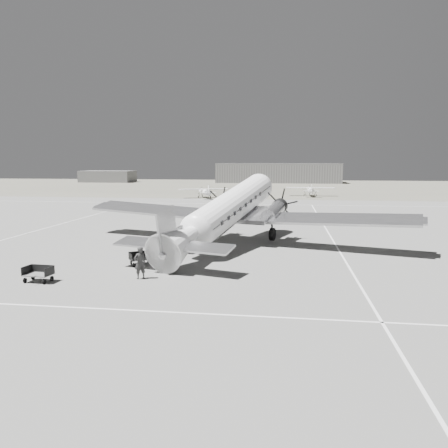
# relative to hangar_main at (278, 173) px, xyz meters

# --- Properties ---
(ground) EXTENTS (260.00, 260.00, 0.00)m
(ground) POSITION_rel_hangar_main_xyz_m (-5.00, -120.00, -3.30)
(ground) COLOR slate
(ground) RESTS_ON ground
(taxi_line_near) EXTENTS (60.00, 0.15, 0.01)m
(taxi_line_near) POSITION_rel_hangar_main_xyz_m (-5.00, -134.00, -3.29)
(taxi_line_near) COLOR silver
(taxi_line_near) RESTS_ON ground
(taxi_line_right) EXTENTS (0.15, 80.00, 0.01)m
(taxi_line_right) POSITION_rel_hangar_main_xyz_m (7.00, -120.00, -3.29)
(taxi_line_right) COLOR silver
(taxi_line_right) RESTS_ON ground
(taxi_line_left) EXTENTS (0.15, 60.00, 0.01)m
(taxi_line_left) POSITION_rel_hangar_main_xyz_m (-23.00, -110.00, -3.29)
(taxi_line_left) COLOR silver
(taxi_line_left) RESTS_ON ground
(taxi_line_horizon) EXTENTS (90.00, 0.15, 0.01)m
(taxi_line_horizon) POSITION_rel_hangar_main_xyz_m (-5.00, -80.00, -3.29)
(taxi_line_horizon) COLOR silver
(taxi_line_horizon) RESTS_ON ground
(grass_infield) EXTENTS (260.00, 90.00, 0.01)m
(grass_infield) POSITION_rel_hangar_main_xyz_m (-5.00, -25.00, -3.30)
(grass_infield) COLOR #615E51
(grass_infield) RESTS_ON ground
(hangar_main) EXTENTS (42.00, 14.00, 6.60)m
(hangar_main) POSITION_rel_hangar_main_xyz_m (0.00, 0.00, 0.00)
(hangar_main) COLOR slate
(hangar_main) RESTS_ON ground
(shed_secondary) EXTENTS (18.00, 10.00, 4.00)m
(shed_secondary) POSITION_rel_hangar_main_xyz_m (-60.00, -5.00, -1.30)
(shed_secondary) COLOR #5B5B5B
(shed_secondary) RESTS_ON ground
(dc3_airliner) EXTENTS (35.29, 28.80, 5.84)m
(dc3_airliner) POSITION_rel_hangar_main_xyz_m (-2.19, -117.38, -0.38)
(dc3_airliner) COLOR silver
(dc3_airliner) RESTS_ON ground
(light_plane_left) EXTENTS (12.42, 11.37, 2.09)m
(light_plane_left) POSITION_rel_hangar_main_xyz_m (-13.26, -68.31, -2.25)
(light_plane_left) COLOR white
(light_plane_left) RESTS_ON ground
(light_plane_right) EXTENTS (10.14, 8.24, 2.10)m
(light_plane_right) POSITION_rel_hangar_main_xyz_m (7.77, -60.68, -2.25)
(light_plane_right) COLOR white
(light_plane_right) RESTS_ON ground
(baggage_cart_near) EXTENTS (1.99, 1.86, 0.92)m
(baggage_cart_near) POSITION_rel_hangar_main_xyz_m (-7.22, -124.91, -2.84)
(baggage_cart_near) COLOR #5B5B5B
(baggage_cart_near) RESTS_ON ground
(baggage_cart_far) EXTENTS (1.77, 1.31, 0.95)m
(baggage_cart_far) POSITION_rel_hangar_main_xyz_m (-11.90, -129.91, -2.82)
(baggage_cart_far) COLOR #5B5B5B
(baggage_cart_far) RESTS_ON ground
(ground_crew) EXTENTS (0.86, 0.84, 2.00)m
(ground_crew) POSITION_rel_hangar_main_xyz_m (-6.11, -128.36, -2.30)
(ground_crew) COLOR #2B2B2B
(ground_crew) RESTS_ON ground
(ramp_agent) EXTENTS (0.85, 0.99, 1.78)m
(ramp_agent) POSITION_rel_hangar_main_xyz_m (-6.87, -123.67, -2.41)
(ramp_agent) COLOR silver
(ramp_agent) RESTS_ON ground
(passenger) EXTENTS (0.61, 0.91, 1.82)m
(passenger) POSITION_rel_hangar_main_xyz_m (-6.08, -120.87, -2.39)
(passenger) COLOR silver
(passenger) RESTS_ON ground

